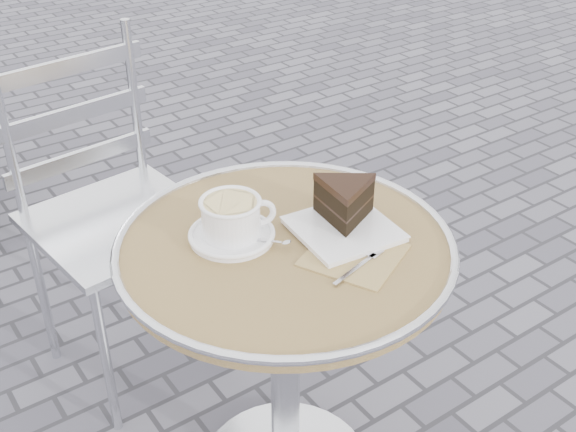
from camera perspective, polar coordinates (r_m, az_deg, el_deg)
cafe_table at (r=1.61m, az=-0.23°, el=-7.01°), size 0.72×0.72×0.74m
cappuccino_set at (r=1.51m, az=-4.42°, el=-0.45°), size 0.18×0.20×0.09m
cake_plate_set at (r=1.54m, az=4.52°, el=0.67°), size 0.26×0.31×0.11m
bistro_chair at (r=2.07m, az=-14.88°, el=3.13°), size 0.49×0.49×0.99m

